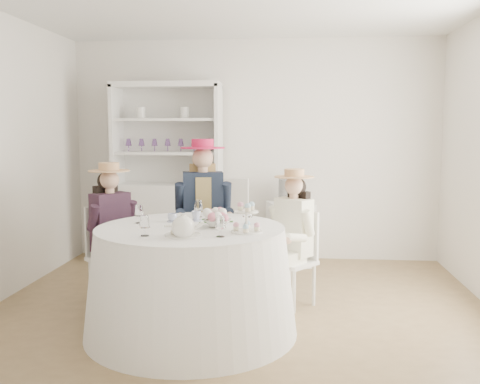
{
  "coord_description": "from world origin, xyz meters",
  "views": [
    {
      "loc": [
        0.45,
        -4.62,
        1.6
      ],
      "look_at": [
        0.0,
        0.1,
        1.05
      ],
      "focal_mm": 40.0,
      "sensor_mm": 36.0,
      "label": 1
    }
  ],
  "objects": [
    {
      "name": "ground",
      "position": [
        0.0,
        0.0,
        0.0
      ],
      "size": [
        4.5,
        4.5,
        0.0
      ],
      "primitive_type": "plane",
      "color": "brown",
      "rests_on": "ground"
    },
    {
      "name": "wall_back",
      "position": [
        0.0,
        2.0,
        1.35
      ],
      "size": [
        4.5,
        0.0,
        4.5
      ],
      "primitive_type": "plane",
      "rotation": [
        1.57,
        0.0,
        0.0
      ],
      "color": "white",
      "rests_on": "ground"
    },
    {
      "name": "wall_front",
      "position": [
        0.0,
        -2.0,
        1.35
      ],
      "size": [
        4.5,
        0.0,
        4.5
      ],
      "primitive_type": "plane",
      "rotation": [
        -1.57,
        0.0,
        0.0
      ],
      "color": "white",
      "rests_on": "ground"
    },
    {
      "name": "tea_table",
      "position": [
        -0.33,
        -0.56,
        0.42
      ],
      "size": [
        1.68,
        1.68,
        0.85
      ],
      "rotation": [
        0.0,
        0.0,
        0.18
      ],
      "color": "white",
      "rests_on": "ground"
    },
    {
      "name": "hutch",
      "position": [
        -1.01,
        1.68,
        0.77
      ],
      "size": [
        1.44,
        0.91,
        2.15
      ],
      "rotation": [
        0.0,
        0.0,
        0.37
      ],
      "color": "silver",
      "rests_on": "ground"
    },
    {
      "name": "side_table",
      "position": [
        0.45,
        1.65,
        0.37
      ],
      "size": [
        0.6,
        0.6,
        0.75
      ],
      "primitive_type": "cube",
      "rotation": [
        0.0,
        0.0,
        0.3
      ],
      "color": "silver",
      "rests_on": "ground"
    },
    {
      "name": "hatbox",
      "position": [
        0.45,
        1.65,
        0.89
      ],
      "size": [
        0.33,
        0.33,
        0.28
      ],
      "primitive_type": "cylinder",
      "rotation": [
        0.0,
        0.0,
        0.2
      ],
      "color": "black",
      "rests_on": "side_table"
    },
    {
      "name": "guest_left",
      "position": [
        -1.18,
        0.08,
        0.74
      ],
      "size": [
        0.56,
        0.54,
        1.31
      ],
      "rotation": [
        0.0,
        0.0,
        0.89
      ],
      "color": "silver",
      "rests_on": "ground"
    },
    {
      "name": "guest_mid",
      "position": [
        -0.4,
        0.51,
        0.86
      ],
      "size": [
        0.57,
        0.6,
        1.51
      ],
      "rotation": [
        0.0,
        0.0,
        0.21
      ],
      "color": "silver",
      "rests_on": "ground"
    },
    {
      "name": "guest_right",
      "position": [
        0.47,
        0.15,
        0.71
      ],
      "size": [
        0.52,
        0.54,
        1.26
      ],
      "rotation": [
        0.0,
        0.0,
        -0.69
      ],
      "color": "silver",
      "rests_on": "ground"
    },
    {
      "name": "spare_chair",
      "position": [
        -0.19,
        1.37,
        0.57
      ],
      "size": [
        0.52,
        0.52,
        1.07
      ],
      "rotation": [
        0.0,
        0.0,
        2.92
      ],
      "color": "silver",
      "rests_on": "ground"
    },
    {
      "name": "teacup_a",
      "position": [
        -0.52,
        -0.35,
        0.88
      ],
      "size": [
        0.1,
        0.1,
        0.06
      ],
      "primitive_type": "imported",
      "rotation": [
        0.0,
        0.0,
        -0.43
      ],
      "color": "white",
      "rests_on": "tea_table"
    },
    {
      "name": "teacup_b",
      "position": [
        -0.33,
        -0.28,
        0.89
      ],
      "size": [
        0.1,
        0.1,
        0.07
      ],
      "primitive_type": "imported",
      "rotation": [
        0.0,
        0.0,
        0.34
      ],
      "color": "white",
      "rests_on": "tea_table"
    },
    {
      "name": "teacup_c",
      "position": [
        -0.09,
        -0.43,
        0.88
      ],
      "size": [
        0.08,
        0.08,
        0.06
      ],
      "primitive_type": "imported",
      "rotation": [
        0.0,
        0.0,
        -0.08
      ],
      "color": "white",
      "rests_on": "tea_table"
    },
    {
      "name": "flower_bowl",
      "position": [
        -0.11,
        -0.55,
        0.88
      ],
      "size": [
        0.22,
        0.22,
        0.05
      ],
      "primitive_type": "imported",
      "rotation": [
        0.0,
        0.0,
        0.03
      ],
      "color": "white",
      "rests_on": "tea_table"
    },
    {
      "name": "flower_arrangement",
      "position": [
        -0.13,
        -0.57,
        0.94
      ],
      "size": [
        0.19,
        0.19,
        0.07
      ],
      "rotation": [
        0.0,
        0.0,
        0.42
      ],
      "color": "#D56A83",
      "rests_on": "tea_table"
    },
    {
      "name": "table_teapot",
      "position": [
        -0.3,
        -0.98,
        0.92
      ],
      "size": [
        0.23,
        0.17,
        0.18
      ],
      "rotation": [
        0.0,
        0.0,
        -0.2
      ],
      "color": "white",
      "rests_on": "tea_table"
    },
    {
      "name": "sandwich_plate",
      "position": [
        -0.32,
        -0.91,
        0.86
      ],
      "size": [
        0.26,
        0.26,
        0.06
      ],
      "rotation": [
        0.0,
        0.0,
        -0.21
      ],
      "color": "white",
      "rests_on": "tea_table"
    },
    {
      "name": "cupcake_stand",
      "position": [
        0.13,
        -0.74,
        0.93
      ],
      "size": [
        0.23,
        0.23,
        0.22
      ],
      "rotation": [
        0.0,
        0.0,
        0.3
      ],
      "color": "white",
      "rests_on": "tea_table"
    },
    {
      "name": "stemware_set",
      "position": [
        -0.33,
        -0.56,
        0.92
      ],
      "size": [
        0.96,
        0.93,
        0.15
      ],
      "color": "white",
      "rests_on": "tea_table"
    }
  ]
}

